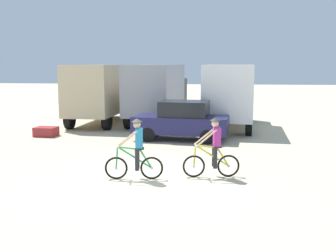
# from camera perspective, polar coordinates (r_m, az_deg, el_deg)

# --- Properties ---
(ground_plane) EXTENTS (120.00, 120.00, 0.00)m
(ground_plane) POSITION_cam_1_polar(r_m,az_deg,el_deg) (12.13, -3.03, -7.77)
(ground_plane) COLOR beige
(box_truck_tan_camper) EXTENTS (2.68, 6.85, 3.35)m
(box_truck_tan_camper) POSITION_cam_1_polar(r_m,az_deg,el_deg) (24.22, -9.09, 4.75)
(box_truck_tan_camper) COLOR #CCB78E
(box_truck_tan_camper) RESTS_ON ground
(box_truck_grey_hauler) EXTENTS (3.01, 6.95, 3.35)m
(box_truck_grey_hauler) POSITION_cam_1_polar(r_m,az_deg,el_deg) (23.88, -1.44, 4.80)
(box_truck_grey_hauler) COLOR #9E9EA3
(box_truck_grey_hauler) RESTS_ON ground
(box_truck_avon_van) EXTENTS (2.85, 6.90, 3.35)m
(box_truck_avon_van) POSITION_cam_1_polar(r_m,az_deg,el_deg) (22.47, 8.40, 4.49)
(box_truck_avon_van) COLOR white
(box_truck_avon_van) RESTS_ON ground
(sedan_parked) EXTENTS (4.36, 2.19, 1.76)m
(sedan_parked) POSITION_cam_1_polar(r_m,az_deg,el_deg) (18.73, 1.89, 0.75)
(sedan_parked) COLOR #1E1E4C
(sedan_parked) RESTS_ON ground
(cyclist_orange_shirt) EXTENTS (1.72, 0.52, 1.82)m
(cyclist_orange_shirt) POSITION_cam_1_polar(r_m,az_deg,el_deg) (12.34, -4.41, -3.45)
(cyclist_orange_shirt) COLOR black
(cyclist_orange_shirt) RESTS_ON ground
(cyclist_cowboy_hat) EXTENTS (1.72, 0.54, 1.82)m
(cyclist_cowboy_hat) POSITION_cam_1_polar(r_m,az_deg,el_deg) (12.61, 6.20, -3.21)
(cyclist_cowboy_hat) COLOR black
(cyclist_cowboy_hat) RESTS_ON ground
(supply_crate) EXTENTS (1.06, 0.86, 0.44)m
(supply_crate) POSITION_cam_1_polar(r_m,az_deg,el_deg) (20.59, -16.28, -0.74)
(supply_crate) COLOR #9E2D2D
(supply_crate) RESTS_ON ground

